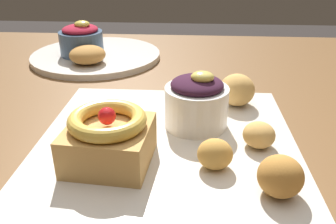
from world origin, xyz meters
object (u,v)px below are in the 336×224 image
Objects in this scene: front_plate at (167,144)px; berry_ramekin at (197,102)px; back_ramekin at (81,40)px; back_pastry at (87,55)px; cake_slice at (109,138)px; fritter_extra at (215,154)px; fritter_front at (237,90)px; fritter_middle at (280,176)px; fritter_back at (259,135)px; back_plate at (96,56)px.

front_plate is 3.81× the size of berry_ramekin.
back_pastry is at bearing -64.27° from back_ramekin.
back_ramekin is (-0.14, 0.39, 0.00)m from cake_slice.
fritter_extra is 0.41m from back_pastry.
back_pastry reaches higher than fritter_extra.
fritter_extra is (-0.04, -0.16, -0.01)m from fritter_front.
front_plate is 0.07m from berry_ramekin.
fritter_middle is 1.15× the size of fritter_extra.
fritter_middle is 1.13× the size of fritter_back.
back_plate is at bearing 24.32° from back_ramekin.
front_plate is 5.95× the size of fritter_front.
fritter_middle is 0.62× the size of back_pastry.
front_plate is at bearing 140.67° from fritter_middle.
front_plate is at bearing -130.82° from fritter_front.
back_pastry reaches higher than back_plate.
back_pastry is (-0.12, 0.33, -0.01)m from cake_slice.
back_pastry is (-0.17, 0.28, 0.02)m from front_plate.
back_ramekin is at bearing 110.24° from cake_slice.
berry_ramekin is at bearing 44.23° from cake_slice.
berry_ramekin reaches higher than back_ramekin.
fritter_back is at bearing 93.64° from fritter_middle.
berry_ramekin reaches higher than cake_slice.
cake_slice is 1.35× the size of back_pastry.
fritter_back is 0.55× the size of back_pastry.
fritter_extra is 0.47m from back_ramekin.
back_ramekin is (-0.20, 0.34, 0.04)m from front_plate.
back_ramekin is (-0.31, 0.35, 0.02)m from fritter_back.
back_ramekin is at bearing 123.15° from fritter_extra.
back_pastry is (-0.23, 0.34, 0.00)m from fritter_extra.
back_plate is (-0.12, 0.40, -0.04)m from cake_slice.
back_ramekin is at bearing 120.74° from front_plate.
front_plate is 8.04× the size of fritter_back.
berry_ramekin is 0.09m from fritter_front.
fritter_back is 0.14× the size of back_plate.
berry_ramekin is at bearing -49.02° from back_pastry.
back_ramekin is 1.27× the size of back_pastry.
back_plate is (-0.28, 0.36, -0.02)m from fritter_back.
back_pastry is at bearing 127.48° from fritter_middle.
fritter_front is at bearing -37.90° from back_ramekin.
cake_slice is 0.17m from fritter_back.
berry_ramekin is 0.16m from fritter_middle.
back_pastry is (-0.27, 0.17, -0.01)m from fritter_front.
cake_slice is 0.13m from berry_ramekin.
fritter_extra is at bearing -44.25° from front_plate.
back_plate is at bearing 116.64° from front_plate.
fritter_front is at bearing 76.27° from fritter_extra.
fritter_back is (-0.01, 0.09, -0.01)m from fritter_middle.
fritter_back is 0.43× the size of back_ramekin.
fritter_middle reaches higher than back_plate.
fritter_back is 0.07m from fritter_extra.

